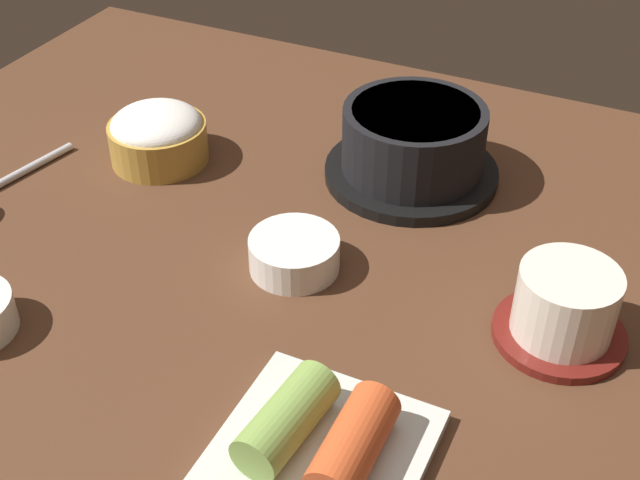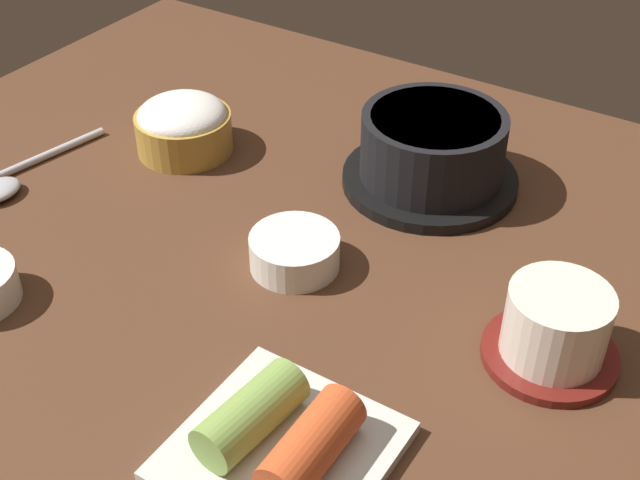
% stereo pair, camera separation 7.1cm
% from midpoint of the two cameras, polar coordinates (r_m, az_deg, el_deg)
% --- Properties ---
extents(dining_table, '(1.00, 0.76, 0.02)m').
position_cam_midpoint_polar(dining_table, '(0.75, 2.22, -1.24)').
color(dining_table, '#4C2D1C').
rests_on(dining_table, ground).
extents(stone_pot, '(0.17, 0.17, 0.08)m').
position_cam_midpoint_polar(stone_pot, '(0.82, 10.09, 5.87)').
color(stone_pot, black).
rests_on(stone_pot, dining_table).
extents(rice_bowl, '(0.10, 0.10, 0.06)m').
position_cam_midpoint_polar(rice_bowl, '(0.88, -6.99, 7.67)').
color(rice_bowl, '#B78C38').
rests_on(rice_bowl, dining_table).
extents(tea_cup_with_saucer, '(0.10, 0.10, 0.06)m').
position_cam_midpoint_polar(tea_cup_with_saucer, '(0.66, 18.70, -5.84)').
color(tea_cup_with_saucer, maroon).
rests_on(tea_cup_with_saucer, dining_table).
extents(banchan_cup_center, '(0.08, 0.08, 0.03)m').
position_cam_midpoint_polar(banchan_cup_center, '(0.72, 0.75, -0.70)').
color(banchan_cup_center, white).
rests_on(banchan_cup_center, dining_table).
extents(kimchi_plate, '(0.14, 0.14, 0.05)m').
position_cam_midpoint_polar(kimchi_plate, '(0.57, 0.98, -13.63)').
color(kimchi_plate, silver).
rests_on(kimchi_plate, dining_table).
extents(spoon, '(0.05, 0.16, 0.01)m').
position_cam_midpoint_polar(spoon, '(0.87, -18.01, 3.85)').
color(spoon, '#B7B7BC').
rests_on(spoon, dining_table).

